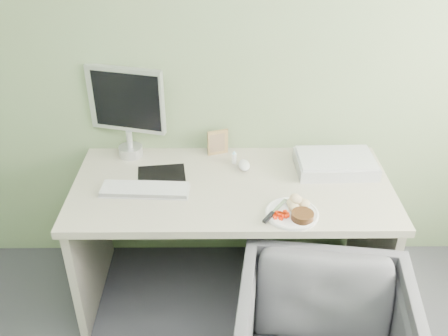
{
  "coord_description": "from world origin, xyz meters",
  "views": [
    {
      "loc": [
        -0.05,
        -0.46,
        2.11
      ],
      "look_at": [
        -0.04,
        1.5,
        0.9
      ],
      "focal_mm": 40.0,
      "sensor_mm": 36.0,
      "label": 1
    }
  ],
  "objects_px": {
    "plate": "(292,214)",
    "scanner": "(335,164)",
    "desk": "(232,214)",
    "monitor": "(127,107)"
  },
  "relations": [
    {
      "from": "scanner",
      "to": "desk",
      "type": "bearing_deg",
      "value": -166.56
    },
    {
      "from": "desk",
      "to": "scanner",
      "type": "xyz_separation_m",
      "value": [
        0.54,
        0.14,
        0.21
      ]
    },
    {
      "from": "desk",
      "to": "monitor",
      "type": "distance_m",
      "value": 0.78
    },
    {
      "from": "desk",
      "to": "monitor",
      "type": "bearing_deg",
      "value": 150.37
    },
    {
      "from": "plate",
      "to": "scanner",
      "type": "xyz_separation_m",
      "value": [
        0.27,
        0.4,
        0.03
      ]
    },
    {
      "from": "plate",
      "to": "monitor",
      "type": "distance_m",
      "value": 1.03
    },
    {
      "from": "plate",
      "to": "scanner",
      "type": "relative_size",
      "value": 0.6
    },
    {
      "from": "desk",
      "to": "monitor",
      "type": "relative_size",
      "value": 3.21
    },
    {
      "from": "plate",
      "to": "scanner",
      "type": "distance_m",
      "value": 0.48
    },
    {
      "from": "desk",
      "to": "scanner",
      "type": "bearing_deg",
      "value": 14.84
    }
  ]
}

